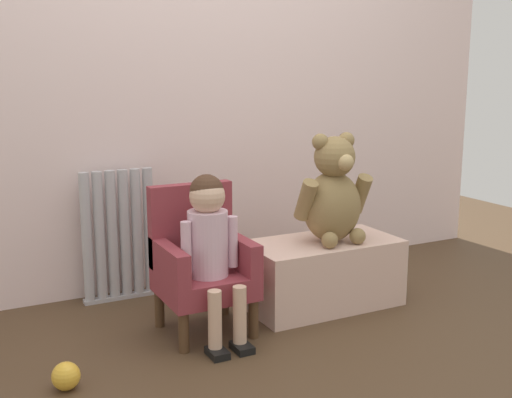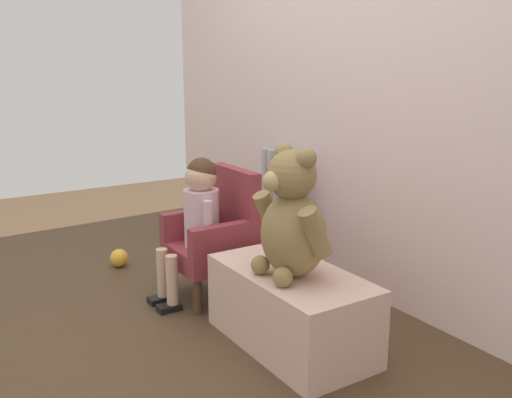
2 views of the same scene
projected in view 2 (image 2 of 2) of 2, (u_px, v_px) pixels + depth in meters
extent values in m
plane|color=#493421|center=(148.00, 335.00, 2.45)|extent=(6.00, 6.00, 0.00)
cube|color=silver|center=(356.00, 50.00, 2.75)|extent=(3.80, 0.05, 2.40)
cylinder|color=#B2B0B4|center=(265.00, 201.00, 3.39)|extent=(0.05, 0.05, 0.63)
cylinder|color=#B2B0B4|center=(271.00, 203.00, 3.34)|extent=(0.05, 0.05, 0.63)
cylinder|color=#B2B0B4|center=(277.00, 205.00, 3.29)|extent=(0.05, 0.05, 0.63)
cylinder|color=#B2B0B4|center=(283.00, 208.00, 3.24)|extent=(0.05, 0.05, 0.63)
cylinder|color=#B2B0B4|center=(290.00, 210.00, 3.19)|extent=(0.05, 0.05, 0.63)
cylinder|color=#B2B0B4|center=(296.00, 212.00, 3.14)|extent=(0.05, 0.05, 0.63)
cube|color=#B2B0B4|center=(280.00, 260.00, 3.34)|extent=(0.37, 0.05, 0.02)
cube|color=maroon|center=(210.00, 254.00, 2.81)|extent=(0.38, 0.36, 0.10)
cube|color=maroon|center=(236.00, 204.00, 2.84)|extent=(0.38, 0.06, 0.36)
cube|color=maroon|center=(195.00, 223.00, 2.92)|extent=(0.06, 0.36, 0.14)
cube|color=maroon|center=(225.00, 239.00, 2.65)|extent=(0.06, 0.36, 0.14)
cylinder|color=#4C331E|center=(170.00, 275.00, 2.90)|extent=(0.04, 0.04, 0.17)
cylinder|color=#4C331E|center=(198.00, 297.00, 2.64)|extent=(0.04, 0.04, 0.17)
cylinder|color=#4C331E|center=(221.00, 264.00, 3.05)|extent=(0.04, 0.04, 0.17)
cylinder|color=#4C331E|center=(253.00, 283.00, 2.80)|extent=(0.04, 0.04, 0.17)
cylinder|color=beige|center=(202.00, 218.00, 2.75)|extent=(0.17, 0.17, 0.28)
sphere|color=#D8AD8E|center=(201.00, 177.00, 2.70)|extent=(0.15, 0.15, 0.15)
sphere|color=#472D1E|center=(202.00, 173.00, 2.70)|extent=(0.14, 0.14, 0.14)
cylinder|color=#D8AD8E|center=(163.00, 273.00, 2.76)|extent=(0.06, 0.06, 0.24)
cube|color=black|center=(160.00, 299.00, 2.78)|extent=(0.07, 0.11, 0.03)
cylinder|color=#D8AD8E|center=(172.00, 280.00, 2.67)|extent=(0.06, 0.06, 0.24)
cube|color=black|center=(169.00, 308.00, 2.69)|extent=(0.07, 0.11, 0.03)
cylinder|color=beige|center=(188.00, 214.00, 2.82)|extent=(0.04, 0.04, 0.22)
cylinder|color=beige|center=(208.00, 224.00, 2.65)|extent=(0.04, 0.04, 0.22)
cube|color=beige|center=(291.00, 308.00, 2.33)|extent=(0.73, 0.38, 0.32)
ellipsoid|color=olive|center=(293.00, 235.00, 2.22)|extent=(0.28, 0.24, 0.33)
sphere|color=olive|center=(292.00, 175.00, 2.16)|extent=(0.19, 0.19, 0.19)
sphere|color=tan|center=(273.00, 181.00, 2.11)|extent=(0.08, 0.08, 0.08)
sphere|color=olive|center=(284.00, 153.00, 2.20)|extent=(0.08, 0.08, 0.08)
sphere|color=olive|center=(306.00, 158.00, 2.09)|extent=(0.08, 0.08, 0.08)
cylinder|color=olive|center=(269.00, 214.00, 2.32)|extent=(0.07, 0.15, 0.21)
cylinder|color=olive|center=(315.00, 233.00, 2.08)|extent=(0.07, 0.15, 0.21)
sphere|color=olive|center=(260.00, 265.00, 2.26)|extent=(0.08, 0.08, 0.08)
sphere|color=olive|center=(283.00, 277.00, 2.13)|extent=(0.08, 0.08, 0.08)
sphere|color=gold|center=(119.00, 258.00, 3.26)|extent=(0.10, 0.10, 0.10)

